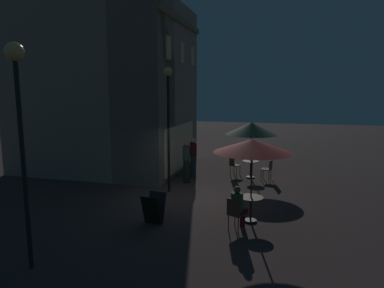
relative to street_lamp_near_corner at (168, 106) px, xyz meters
The scene contains 15 objects.
ground_plane 3.52m from the street_lamp_near_corner, 125.25° to the right, with size 60.00×60.00×0.00m, color #3D2F2D.
cafe_building 3.98m from the street_lamp_near_corner, 53.34° to the left, with size 6.09×7.80×7.93m.
street_lamp_near_corner is the anchor object (origin of this frame).
street_lamp_down_street 6.37m from the street_lamp_near_corner, behind, with size 0.39×0.39×4.87m.
menu_sandwich_board 4.28m from the street_lamp_near_corner, 169.27° to the right, with size 0.68×0.61×0.87m.
cafe_table_0 4.93m from the street_lamp_near_corner, 44.38° to the right, with size 0.72×0.72×0.78m.
cafe_table_1 4.91m from the street_lamp_near_corner, 124.32° to the right, with size 0.74×0.74×0.77m.
patio_umbrella_0 4.23m from the street_lamp_near_corner, 44.38° to the right, with size 2.30×2.30×2.51m.
patio_umbrella_1 4.19m from the street_lamp_near_corner, 124.32° to the right, with size 2.27×2.27×2.51m.
cafe_chair_0 4.72m from the street_lamp_near_corner, 31.96° to the right, with size 0.53×0.53×0.97m.
cafe_chair_1 5.34m from the street_lamp_near_corner, 52.88° to the right, with size 0.51×0.51×0.90m.
cafe_chair_2 5.09m from the street_lamp_near_corner, 135.62° to the right, with size 0.55×0.55×0.93m.
patron_seated_0 4.97m from the street_lamp_near_corner, 133.80° to the right, with size 0.54×0.47×1.26m.
patron_standing_1 2.79m from the street_lamp_near_corner, 12.04° to the right, with size 0.31×0.31×1.79m.
patron_standing_2 3.44m from the street_lamp_near_corner, ahead, with size 0.30×0.30×1.80m.
Camera 1 is at (-11.47, -3.22, 3.92)m, focal length 31.90 mm.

